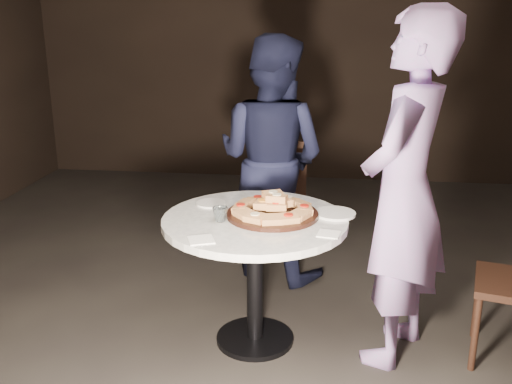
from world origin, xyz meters
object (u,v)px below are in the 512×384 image
diner_navy (271,159)px  table (255,242)px  serving_board (272,214)px  chair_far (278,185)px  focaccia_pile (273,206)px  water_glass (220,214)px  diner_teal (404,193)px

diner_navy → table: bearing=113.7°
table → serving_board: bearing=22.5°
serving_board → diner_navy: bearing=96.2°
chair_far → diner_navy: size_ratio=0.53×
focaccia_pile → water_glass: focaccia_pile is taller
chair_far → diner_navy: 0.57m
chair_far → table: bearing=82.5°
focaccia_pile → diner_teal: 0.69m
table → chair_far: 1.42m
focaccia_pile → water_glass: bearing=-157.0°
chair_far → diner_navy: (-0.01, -0.47, 0.33)m
water_glass → diner_teal: size_ratio=0.04×
serving_board → diner_teal: 0.70m
table → diner_navy: diner_navy is taller
table → diner_teal: diner_teal is taller
focaccia_pile → table: bearing=-157.8°
focaccia_pile → diner_navy: diner_navy is taller
serving_board → diner_navy: diner_navy is taller
chair_far → diner_teal: size_ratio=0.48×
table → chair_far: chair_far is taller
diner_teal → serving_board: bearing=-69.6°
serving_board → focaccia_pile: focaccia_pile is taller
serving_board → chair_far: bearing=93.6°
diner_navy → diner_teal: diner_teal is taller
table → chair_far: bearing=89.9°
water_glass → diner_teal: (0.94, 0.07, 0.13)m
serving_board → diner_teal: (0.68, -0.05, 0.16)m
focaccia_pile → chair_far: chair_far is taller
water_glass → chair_far: bearing=83.3°
serving_board → diner_teal: diner_teal is taller
focaccia_pile → chair_far: bearing=93.8°
serving_board → water_glass: size_ratio=6.02×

